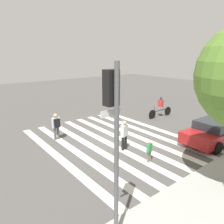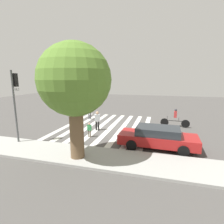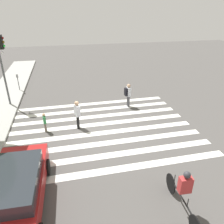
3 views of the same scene
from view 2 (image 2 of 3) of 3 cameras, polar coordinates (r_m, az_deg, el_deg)
ground_plane at (r=15.89m, az=-1.88°, el=-4.73°), size 60.00×60.00×0.00m
sidewalk_curb at (r=10.42m, az=-12.44°, el=-13.34°), size 36.00×2.50×0.14m
crosswalk_stripes at (r=15.89m, az=-1.88°, el=-4.72°), size 7.43×10.00×0.01m
traffic_light at (r=12.87m, az=-29.13°, el=5.41°), size 0.60×0.50×4.82m
street_tree at (r=9.00m, az=-12.08°, el=9.75°), size 3.68×3.68×6.09m
pedestrian_adult_yellow_jacket at (r=14.58m, az=-4.82°, el=-2.52°), size 0.49×0.33×1.61m
pedestrian_adult_blue_shirt at (r=13.08m, az=-7.40°, el=-5.51°), size 0.32×0.18×1.09m
pedestrian_adult_tall_backpack at (r=18.57m, az=-7.39°, el=0.45°), size 0.45×0.38×1.59m
cyclist_far_lane at (r=16.53m, az=19.93°, el=-1.67°), size 2.49×0.41×1.65m
car_parked_far_curb at (r=11.39m, az=14.64°, el=-7.89°), size 4.82×2.10×1.34m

